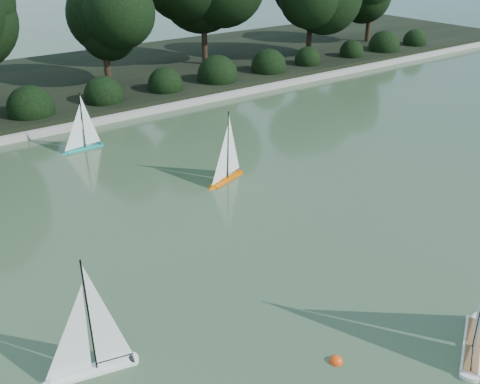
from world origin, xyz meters
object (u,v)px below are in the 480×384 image
Objects in this scene: sailboat_orange at (224,171)px; sailboat_teal at (80,141)px; sailboat_white_a at (83,357)px; race_buoy at (336,362)px; sailboat_white_b at (477,324)px.

sailboat_orange reaches higher than sailboat_teal.
sailboat_orange is at bearing -63.39° from sailboat_teal.
sailboat_white_a reaches higher than race_buoy.
race_buoy is (2.49, -1.59, -0.26)m from sailboat_white_a.
sailboat_white_b is at bearing -80.60° from sailboat_teal.
sailboat_white_a is at bearing -110.94° from sailboat_teal.
sailboat_teal is at bearing 99.40° from sailboat_white_b.
sailboat_orange is (4.31, 3.38, -0.01)m from sailboat_white_a.
sailboat_white_b is 9.29m from sailboat_teal.
sailboat_white_b is at bearing -91.95° from sailboat_orange.
sailboat_orange reaches higher than race_buoy.
sailboat_white_a is 7.28m from sailboat_teal.
race_buoy is at bearing -32.51° from sailboat_white_a.
sailboat_teal is (-1.52, 9.16, -0.07)m from sailboat_white_b.
race_buoy is at bearing -90.74° from sailboat_teal.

